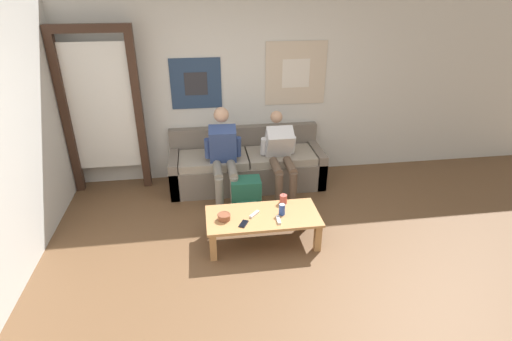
{
  "coord_description": "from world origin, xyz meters",
  "views": [
    {
      "loc": [
        -0.41,
        -2.91,
        2.65
      ],
      "look_at": [
        0.19,
        1.17,
        0.63
      ],
      "focal_mm": 28.0,
      "sensor_mm": 36.0,
      "label": 1
    }
  ],
  "objects_px": {
    "person_seated_teen": "(280,154)",
    "backpack": "(246,197)",
    "person_seated_adult": "(224,154)",
    "game_controller_near_right": "(278,220)",
    "ceramic_bowl": "(224,216)",
    "cell_phone": "(244,224)",
    "pillar_candle": "(283,199)",
    "drink_can_blue": "(282,209)",
    "couch": "(247,166)",
    "game_controller_near_left": "(255,214)",
    "coffee_table": "(263,219)"
  },
  "relations": [
    {
      "from": "backpack",
      "to": "pillar_candle",
      "type": "relative_size",
      "value": 3.98
    },
    {
      "from": "ceramic_bowl",
      "to": "person_seated_adult",
      "type": "bearing_deg",
      "value": 85.62
    },
    {
      "from": "coffee_table",
      "to": "ceramic_bowl",
      "type": "relative_size",
      "value": 8.68
    },
    {
      "from": "game_controller_near_left",
      "to": "cell_phone",
      "type": "height_order",
      "value": "game_controller_near_left"
    },
    {
      "from": "ceramic_bowl",
      "to": "pillar_candle",
      "type": "bearing_deg",
      "value": 19.69
    },
    {
      "from": "couch",
      "to": "person_seated_teen",
      "type": "xyz_separation_m",
      "value": [
        0.4,
        -0.34,
        0.31
      ]
    },
    {
      "from": "game_controller_near_right",
      "to": "drink_can_blue",
      "type": "bearing_deg",
      "value": 62.67
    },
    {
      "from": "pillar_candle",
      "to": "drink_can_blue",
      "type": "height_order",
      "value": "drink_can_blue"
    },
    {
      "from": "ceramic_bowl",
      "to": "cell_phone",
      "type": "relative_size",
      "value": 0.93
    },
    {
      "from": "ceramic_bowl",
      "to": "game_controller_near_left",
      "type": "bearing_deg",
      "value": 6.92
    },
    {
      "from": "game_controller_near_left",
      "to": "drink_can_blue",
      "type": "bearing_deg",
      "value": -5.46
    },
    {
      "from": "coffee_table",
      "to": "drink_can_blue",
      "type": "relative_size",
      "value": 9.79
    },
    {
      "from": "game_controller_near_right",
      "to": "backpack",
      "type": "bearing_deg",
      "value": 108.1
    },
    {
      "from": "coffee_table",
      "to": "person_seated_adult",
      "type": "height_order",
      "value": "person_seated_adult"
    },
    {
      "from": "coffee_table",
      "to": "person_seated_adult",
      "type": "bearing_deg",
      "value": 108.34
    },
    {
      "from": "person_seated_adult",
      "to": "backpack",
      "type": "xyz_separation_m",
      "value": [
        0.23,
        -0.38,
        -0.42
      ]
    },
    {
      "from": "drink_can_blue",
      "to": "game_controller_near_right",
      "type": "bearing_deg",
      "value": -117.33
    },
    {
      "from": "game_controller_near_right",
      "to": "game_controller_near_left",
      "type": "bearing_deg",
      "value": 148.01
    },
    {
      "from": "person_seated_adult",
      "to": "backpack",
      "type": "distance_m",
      "value": 0.61
    },
    {
      "from": "cell_phone",
      "to": "couch",
      "type": "bearing_deg",
      "value": 81.83
    },
    {
      "from": "cell_phone",
      "to": "person_seated_teen",
      "type": "bearing_deg",
      "value": 62.56
    },
    {
      "from": "backpack",
      "to": "pillar_candle",
      "type": "height_order",
      "value": "pillar_candle"
    },
    {
      "from": "couch",
      "to": "game_controller_near_left",
      "type": "distance_m",
      "value": 1.39
    },
    {
      "from": "person_seated_teen",
      "to": "drink_can_blue",
      "type": "relative_size",
      "value": 8.5
    },
    {
      "from": "ceramic_bowl",
      "to": "pillar_candle",
      "type": "distance_m",
      "value": 0.73
    },
    {
      "from": "person_seated_adult",
      "to": "game_controller_near_left",
      "type": "height_order",
      "value": "person_seated_adult"
    },
    {
      "from": "person_seated_teen",
      "to": "cell_phone",
      "type": "height_order",
      "value": "person_seated_teen"
    },
    {
      "from": "backpack",
      "to": "cell_phone",
      "type": "bearing_deg",
      "value": -98.63
    },
    {
      "from": "person_seated_adult",
      "to": "game_controller_near_right",
      "type": "relative_size",
      "value": 8.14
    },
    {
      "from": "coffee_table",
      "to": "person_seated_teen",
      "type": "bearing_deg",
      "value": 69.35
    },
    {
      "from": "ceramic_bowl",
      "to": "cell_phone",
      "type": "distance_m",
      "value": 0.23
    },
    {
      "from": "pillar_candle",
      "to": "cell_phone",
      "type": "height_order",
      "value": "pillar_candle"
    },
    {
      "from": "coffee_table",
      "to": "person_seated_teen",
      "type": "xyz_separation_m",
      "value": [
        0.4,
        1.06,
        0.29
      ]
    },
    {
      "from": "ceramic_bowl",
      "to": "pillar_candle",
      "type": "xyz_separation_m",
      "value": [
        0.69,
        0.25,
        0.01
      ]
    },
    {
      "from": "ceramic_bowl",
      "to": "game_controller_near_right",
      "type": "height_order",
      "value": "ceramic_bowl"
    },
    {
      "from": "backpack",
      "to": "cell_phone",
      "type": "xyz_separation_m",
      "value": [
        -0.12,
        -0.78,
        0.13
      ]
    },
    {
      "from": "game_controller_near_right",
      "to": "ceramic_bowl",
      "type": "bearing_deg",
      "value": 169.38
    },
    {
      "from": "coffee_table",
      "to": "cell_phone",
      "type": "height_order",
      "value": "cell_phone"
    },
    {
      "from": "game_controller_near_left",
      "to": "person_seated_teen",
      "type": "bearing_deg",
      "value": 64.97
    },
    {
      "from": "couch",
      "to": "person_seated_teen",
      "type": "relative_size",
      "value": 1.98
    },
    {
      "from": "pillar_candle",
      "to": "drink_can_blue",
      "type": "xyz_separation_m",
      "value": [
        -0.06,
        -0.23,
        0.01
      ]
    },
    {
      "from": "coffee_table",
      "to": "ceramic_bowl",
      "type": "xyz_separation_m",
      "value": [
        -0.42,
        -0.03,
        0.09
      ]
    },
    {
      "from": "cell_phone",
      "to": "coffee_table",
      "type": "bearing_deg",
      "value": 32.43
    },
    {
      "from": "person_seated_teen",
      "to": "ceramic_bowl",
      "type": "xyz_separation_m",
      "value": [
        -0.81,
        -1.08,
        -0.2
      ]
    },
    {
      "from": "person_seated_adult",
      "to": "coffee_table",
      "type": "bearing_deg",
      "value": -71.66
    },
    {
      "from": "person_seated_teen",
      "to": "game_controller_near_right",
      "type": "bearing_deg",
      "value": -102.08
    },
    {
      "from": "coffee_table",
      "to": "person_seated_teen",
      "type": "distance_m",
      "value": 1.17
    },
    {
      "from": "ceramic_bowl",
      "to": "coffee_table",
      "type": "bearing_deg",
      "value": 3.51
    },
    {
      "from": "person_seated_adult",
      "to": "person_seated_teen",
      "type": "xyz_separation_m",
      "value": [
        0.73,
        0.04,
        -0.05
      ]
    },
    {
      "from": "person_seated_teen",
      "to": "backpack",
      "type": "height_order",
      "value": "person_seated_teen"
    }
  ]
}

